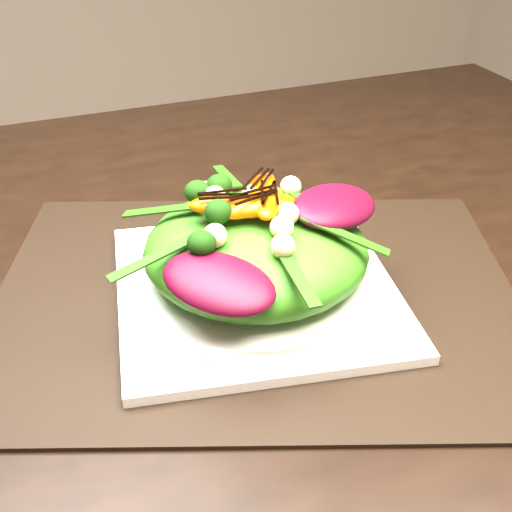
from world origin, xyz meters
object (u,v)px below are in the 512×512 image
object	(u,v)px
salad_bowl	(256,277)
lettuce_mound	(256,249)
dining_table	(69,304)
placemat	(256,295)
plate_base	(256,289)
orange_segment	(254,203)

from	to	relation	value
salad_bowl	lettuce_mound	xyz separation A→B (m)	(0.00, 0.00, 0.03)
dining_table	salad_bowl	world-z (taller)	dining_table
lettuce_mound	placemat	bearing A→B (deg)	0.00
dining_table	salad_bowl	distance (m)	0.19
placemat	lettuce_mound	size ratio (longest dim) A/B	2.40
dining_table	plate_base	distance (m)	0.18
plate_base	salad_bowl	world-z (taller)	salad_bowl
dining_table	orange_segment	distance (m)	0.21
salad_bowl	orange_segment	bearing A→B (deg)	83.04
dining_table	plate_base	bearing A→B (deg)	-26.21
placemat	plate_base	world-z (taller)	plate_base
dining_table	placemat	world-z (taller)	dining_table
placemat	salad_bowl	world-z (taller)	salad_bowl
salad_bowl	lettuce_mound	bearing A→B (deg)	90.00
placemat	lettuce_mound	world-z (taller)	lettuce_mound
plate_base	orange_segment	world-z (taller)	orange_segment
dining_table	lettuce_mound	xyz separation A→B (m)	(0.16, -0.08, 0.07)
salad_bowl	orange_segment	world-z (taller)	orange_segment
dining_table	placemat	bearing A→B (deg)	-26.21
dining_table	salad_bowl	bearing A→B (deg)	-26.21
orange_segment	plate_base	bearing A→B (deg)	-96.96
placemat	orange_segment	bearing A→B (deg)	83.04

